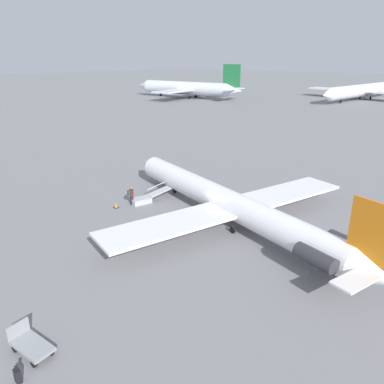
{
  "coord_description": "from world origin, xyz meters",
  "views": [
    {
      "loc": [
        -18.37,
        22.51,
        13.0
      ],
      "look_at": [
        3.72,
        -0.03,
        1.54
      ],
      "focal_mm": 35.0,
      "sensor_mm": 36.0,
      "label": 1
    }
  ],
  "objects_px": {
    "boarding_stairs": "(145,199)",
    "luggage_cart": "(30,344)",
    "airplane_main": "(230,204)",
    "airplane_far_right": "(187,88)",
    "passenger": "(131,194)",
    "airplane_far_left": "(362,90)",
    "suitcase": "(18,376)"
  },
  "relations": [
    {
      "from": "boarding_stairs",
      "to": "luggage_cart",
      "type": "distance_m",
      "value": 19.33
    },
    {
      "from": "airplane_main",
      "to": "airplane_far_right",
      "type": "bearing_deg",
      "value": -31.16
    },
    {
      "from": "airplane_far_right",
      "to": "passenger",
      "type": "bearing_deg",
      "value": 121.57
    },
    {
      "from": "airplane_far_right",
      "to": "luggage_cart",
      "type": "relative_size",
      "value": 17.65
    },
    {
      "from": "passenger",
      "to": "luggage_cart",
      "type": "xyz_separation_m",
      "value": [
        -11.61,
        14.53,
        -0.54
      ]
    },
    {
      "from": "airplane_far_right",
      "to": "boarding_stairs",
      "type": "distance_m",
      "value": 93.86
    },
    {
      "from": "airplane_far_right",
      "to": "airplane_far_left",
      "type": "distance_m",
      "value": 55.64
    },
    {
      "from": "airplane_far_left",
      "to": "luggage_cart",
      "type": "xyz_separation_m",
      "value": [
        -31.82,
        120.08,
        -2.47
      ]
    },
    {
      "from": "airplane_main",
      "to": "airplane_far_left",
      "type": "bearing_deg",
      "value": -62.34
    },
    {
      "from": "passenger",
      "to": "suitcase",
      "type": "distance_m",
      "value": 20.29
    },
    {
      "from": "airplane_far_left",
      "to": "luggage_cart",
      "type": "height_order",
      "value": "airplane_far_left"
    },
    {
      "from": "airplane_main",
      "to": "luggage_cart",
      "type": "bearing_deg",
      "value": 109.63
    },
    {
      "from": "airplane_main",
      "to": "boarding_stairs",
      "type": "relative_size",
      "value": 7.12
    },
    {
      "from": "airplane_main",
      "to": "suitcase",
      "type": "relative_size",
      "value": 33.44
    },
    {
      "from": "airplane_far_left",
      "to": "boarding_stairs",
      "type": "bearing_deg",
      "value": 14.11
    },
    {
      "from": "airplane_main",
      "to": "luggage_cart",
      "type": "xyz_separation_m",
      "value": [
        -2.47,
        17.68,
        -1.27
      ]
    },
    {
      "from": "luggage_cart",
      "to": "suitcase",
      "type": "bearing_deg",
      "value": 130.76
    },
    {
      "from": "airplane_main",
      "to": "luggage_cart",
      "type": "height_order",
      "value": "airplane_main"
    },
    {
      "from": "airplane_far_right",
      "to": "passenger",
      "type": "xyz_separation_m",
      "value": [
        -63.18,
        70.19,
        -2.24
      ]
    },
    {
      "from": "airplane_main",
      "to": "airplane_far_right",
      "type": "distance_m",
      "value": 98.62
    },
    {
      "from": "airplane_far_right",
      "to": "passenger",
      "type": "relative_size",
      "value": 23.69
    },
    {
      "from": "boarding_stairs",
      "to": "suitcase",
      "type": "relative_size",
      "value": 4.7
    },
    {
      "from": "airplane_main",
      "to": "passenger",
      "type": "relative_size",
      "value": 16.91
    },
    {
      "from": "airplane_far_right",
      "to": "luggage_cart",
      "type": "height_order",
      "value": "airplane_far_right"
    },
    {
      "from": "passenger",
      "to": "luggage_cart",
      "type": "bearing_deg",
      "value": -129.7
    },
    {
      "from": "luggage_cart",
      "to": "suitcase",
      "type": "relative_size",
      "value": 2.65
    },
    {
      "from": "airplane_main",
      "to": "suitcase",
      "type": "height_order",
      "value": "airplane_main"
    },
    {
      "from": "airplane_far_right",
      "to": "airplane_far_left",
      "type": "bearing_deg",
      "value": -150.98
    },
    {
      "from": "airplane_far_right",
      "to": "suitcase",
      "type": "relative_size",
      "value": 46.84
    },
    {
      "from": "airplane_far_right",
      "to": "passenger",
      "type": "distance_m",
      "value": 94.47
    },
    {
      "from": "passenger",
      "to": "suitcase",
      "type": "xyz_separation_m",
      "value": [
        -12.9,
        15.65,
        -0.67
      ]
    },
    {
      "from": "airplane_main",
      "to": "suitcase",
      "type": "xyz_separation_m",
      "value": [
        -3.76,
        18.8,
        -1.4
      ]
    }
  ]
}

